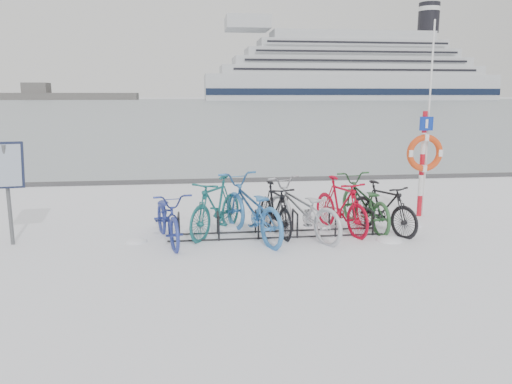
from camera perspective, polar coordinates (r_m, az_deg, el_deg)
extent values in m
plane|color=white|center=(9.39, 2.30, -4.95)|extent=(900.00, 900.00, 0.00)
cube|color=#9BA6B0|center=(163.93, -6.68, 10.09)|extent=(400.00, 298.00, 0.02)
cube|color=#3F3F42|center=(15.09, -1.34, 1.37)|extent=(400.00, 0.25, 0.10)
cylinder|color=black|center=(9.00, -8.87, -4.33)|extent=(0.04, 0.04, 0.44)
cylinder|color=black|center=(9.43, -8.80, -3.62)|extent=(0.04, 0.04, 0.44)
cylinder|color=black|center=(9.16, -8.87, -2.64)|extent=(0.04, 0.44, 0.04)
cylinder|color=black|center=(9.01, -4.28, -4.22)|extent=(0.04, 0.04, 0.44)
cylinder|color=black|center=(9.43, -4.41, -3.52)|extent=(0.04, 0.04, 0.44)
cylinder|color=black|center=(9.16, -4.37, -2.53)|extent=(0.04, 0.44, 0.04)
cylinder|color=black|center=(9.07, 0.28, -4.08)|extent=(0.04, 0.04, 0.44)
cylinder|color=black|center=(9.49, -0.06, -3.39)|extent=(0.04, 0.04, 0.44)
cylinder|color=black|center=(9.22, 0.11, -2.41)|extent=(0.04, 0.44, 0.04)
cylinder|color=black|center=(9.18, 4.75, -3.92)|extent=(0.04, 0.04, 0.44)
cylinder|color=black|center=(9.60, 4.22, -3.25)|extent=(0.04, 0.04, 0.44)
cylinder|color=black|center=(9.34, 4.50, -2.27)|extent=(0.04, 0.44, 0.04)
cylinder|color=black|center=(9.36, 9.08, -3.75)|extent=(0.04, 0.04, 0.44)
cylinder|color=black|center=(9.77, 8.37, -3.10)|extent=(0.04, 0.04, 0.44)
cylinder|color=black|center=(9.51, 8.76, -2.13)|extent=(0.04, 0.44, 0.04)
cylinder|color=black|center=(9.58, 13.23, -3.56)|extent=(0.04, 0.04, 0.44)
cylinder|color=black|center=(9.98, 12.36, -2.93)|extent=(0.04, 0.04, 0.44)
cylinder|color=black|center=(9.73, 12.84, -1.98)|extent=(0.04, 0.44, 0.04)
cylinder|color=black|center=(9.17, 2.52, -5.21)|extent=(4.00, 0.03, 0.03)
cylinder|color=black|center=(9.59, 2.08, -4.48)|extent=(4.00, 0.03, 0.03)
cylinder|color=#595B5E|center=(9.62, -26.45, -0.37)|extent=(0.07, 0.07, 1.75)
cube|color=black|center=(9.51, -26.78, 2.75)|extent=(0.63, 0.31, 0.79)
cube|color=#8C99AD|center=(9.47, -26.86, 2.72)|extent=(0.56, 0.24, 0.71)
cylinder|color=red|center=(11.37, 18.17, -1.49)|extent=(0.10, 0.10, 0.45)
cylinder|color=silver|center=(11.29, 18.31, 0.74)|extent=(0.10, 0.10, 0.45)
cylinder|color=red|center=(11.22, 18.44, 3.00)|extent=(0.10, 0.10, 0.45)
cylinder|color=silver|center=(11.17, 18.59, 5.29)|extent=(0.10, 0.10, 0.45)
cylinder|color=red|center=(11.14, 18.73, 7.59)|extent=(0.10, 0.10, 0.45)
torus|color=red|center=(11.11, 18.72, 4.24)|extent=(0.79, 0.13, 0.79)
cube|color=#0D2B95|center=(11.07, 18.90, 7.40)|extent=(0.29, 0.03, 0.29)
cylinder|color=silver|center=(11.23, 19.10, 7.70)|extent=(0.04, 0.04, 4.09)
cube|color=silver|center=(240.13, 10.67, 11.63)|extent=(133.86, 24.86, 11.47)
cube|color=black|center=(228.24, 11.62, 11.15)|extent=(133.86, 0.30, 2.87)
cube|color=black|center=(252.04, 9.78, 11.19)|extent=(133.86, 0.30, 2.87)
cube|color=silver|center=(240.35, 10.74, 13.45)|extent=(119.52, 22.95, 3.82)
cube|color=silver|center=(240.81, 10.81, 15.27)|extent=(96.57, 20.08, 3.82)
cube|color=silver|center=(241.52, 10.87, 17.08)|extent=(73.63, 17.21, 3.82)
cube|color=silver|center=(232.31, -1.01, 18.70)|extent=(19.12, 19.12, 5.74)
cylinder|color=black|center=(255.80, 19.13, 18.28)|extent=(9.56, 9.56, 13.39)
cube|color=black|center=(229.48, 11.69, 14.50)|extent=(105.18, 0.20, 11.47)
cube|color=#505050|center=(283.10, -25.77, 10.48)|extent=(20.00, 10.00, 6.00)
imported|color=navy|center=(9.03, -10.02, -2.56)|extent=(1.07, 1.96, 0.98)
imported|color=#195C5E|center=(9.38, -4.60, -1.48)|extent=(1.43, 1.85, 1.11)
imported|color=#3272B7|center=(9.09, -0.52, -1.64)|extent=(1.50, 2.38, 1.18)
imported|color=black|center=(9.43, 2.22, -1.74)|extent=(0.79, 1.72, 1.00)
imported|color=#B2B3BB|center=(9.22, 5.27, -1.77)|extent=(1.61, 2.19, 1.10)
imported|color=#BB0720|center=(9.69, 9.69, -1.31)|extent=(1.01, 1.86, 1.08)
imported|color=#28562D|center=(10.08, 12.27, -0.97)|extent=(0.96, 2.10, 1.06)
imported|color=black|center=(9.82, 14.36, -1.57)|extent=(1.17, 1.70, 1.00)
ellipsoid|color=white|center=(9.23, -13.53, -5.54)|extent=(0.40, 0.40, 0.14)
ellipsoid|color=white|center=(9.37, 14.97, -5.37)|extent=(0.47, 0.47, 0.17)
ellipsoid|color=white|center=(9.88, -2.99, -4.14)|extent=(0.41, 0.41, 0.14)
ellipsoid|color=white|center=(10.52, 17.29, -3.70)|extent=(0.42, 0.42, 0.15)
ellipsoid|color=white|center=(10.29, 3.31, -3.52)|extent=(0.32, 0.32, 0.11)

